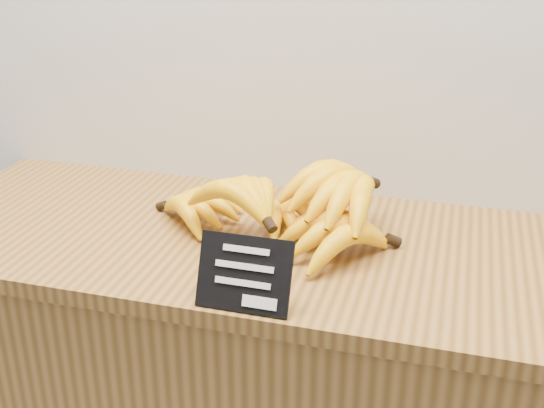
# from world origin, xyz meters

# --- Properties ---
(counter_top) EXTENTS (1.42, 0.54, 0.03)m
(counter_top) POSITION_xyz_m (0.12, 2.75, 0.92)
(counter_top) COLOR olive
(counter_top) RESTS_ON counter
(chalkboard_sign) EXTENTS (0.14, 0.05, 0.11)m
(chalkboard_sign) POSITION_xyz_m (0.13, 2.51, 0.98)
(chalkboard_sign) COLOR black
(chalkboard_sign) RESTS_ON counter_top
(banana_pile) EXTENTS (0.52, 0.30, 0.13)m
(banana_pile) POSITION_xyz_m (0.15, 2.75, 0.99)
(banana_pile) COLOR yellow
(banana_pile) RESTS_ON counter_top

